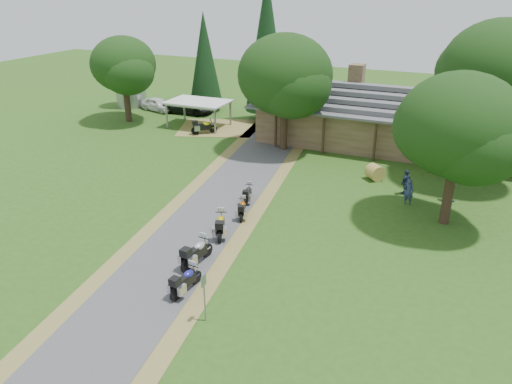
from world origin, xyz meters
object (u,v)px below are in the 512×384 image
at_px(lodge, 387,115).
at_px(motorcycle_row_c, 221,224).
at_px(hay_bale, 375,172).
at_px(motorcycle_row_e, 248,193).
at_px(motorcycle_carport_a, 204,126).
at_px(silo, 129,76).
at_px(carport, 199,114).
at_px(car_dark_suv, 188,103).
at_px(motorcycle_row_a, 186,279).
at_px(motorcycle_row_b, 197,251).
at_px(car_white_sedan, 158,103).
at_px(motorcycle_row_d, 242,208).

xyz_separation_m(lodge, motorcycle_row_c, (-5.04, -19.78, -1.77)).
xyz_separation_m(motorcycle_row_c, hay_bale, (5.92, 11.45, -0.15)).
bearing_deg(motorcycle_row_e, motorcycle_carport_a, 26.21).
bearing_deg(silo, motorcycle_row_e, -38.70).
distance_m(lodge, carport, 16.93).
bearing_deg(car_dark_suv, lodge, -98.27).
bearing_deg(motorcycle_row_a, motorcycle_row_b, 24.02).
xyz_separation_m(car_white_sedan, motorcycle_row_e, (18.11, -16.93, -0.28)).
height_order(carport, car_dark_suv, carport).
height_order(lodge, motorcycle_row_d, lodge).
bearing_deg(car_dark_suv, carport, -140.26).
xyz_separation_m(silo, motorcycle_row_b, (22.70, -25.20, -2.52)).
distance_m(silo, motorcycle_carport_a, 13.79).
xyz_separation_m(lodge, car_white_sedan, (-23.67, 1.75, -1.60)).
distance_m(motorcycle_row_a, hay_bale, 17.43).
distance_m(silo, motorcycle_row_e, 28.13).
bearing_deg(car_white_sedan, motorcycle_carport_a, -106.54).
distance_m(carport, car_white_sedan, 7.66).
relative_size(car_dark_suv, motorcycle_row_a, 3.00).
xyz_separation_m(lodge, motorcycle_row_b, (-4.71, -22.86, -1.74)).
height_order(motorcycle_row_a, hay_bale, motorcycle_row_a).
xyz_separation_m(lodge, silo, (-27.41, 2.34, 0.78)).
xyz_separation_m(car_dark_suv, hay_bale, (21.11, -10.53, -0.54)).
xyz_separation_m(motorcycle_row_c, motorcycle_row_d, (0.09, 2.53, -0.11)).
relative_size(motorcycle_row_c, motorcycle_row_e, 1.20).
xyz_separation_m(carport, car_dark_suv, (-3.43, 3.84, -0.12)).
bearing_deg(silo, motorcycle_carport_a, -25.68).
bearing_deg(motorcycle_row_d, motorcycle_row_a, 167.30).
height_order(silo, car_dark_suv, silo).
xyz_separation_m(motorcycle_row_a, motorcycle_carport_a, (-11.21, 21.53, 0.06)).
bearing_deg(silo, hay_bale, -20.66).
bearing_deg(motorcycle_row_a, motorcycle_row_d, 12.80).
xyz_separation_m(car_white_sedan, motorcycle_row_d, (18.72, -19.01, -0.28)).
height_order(car_dark_suv, hay_bale, car_dark_suv).
xyz_separation_m(car_dark_suv, motorcycle_row_e, (14.68, -17.38, -0.50)).
bearing_deg(carport, motorcycle_row_c, -58.05).
height_order(car_dark_suv, motorcycle_row_e, car_dark_suv).
xyz_separation_m(motorcycle_row_a, motorcycle_row_e, (-1.57, 9.89, -0.07)).
relative_size(lodge, motorcycle_carport_a, 10.36).
bearing_deg(motorcycle_row_c, lodge, -37.73).
bearing_deg(carport, motorcycle_row_b, -61.34).
height_order(silo, carport, silo).
height_order(lodge, car_white_sedan, lodge).
xyz_separation_m(lodge, car_dark_suv, (-20.23, 2.20, -1.37)).
height_order(lodge, motorcycle_row_a, lodge).
height_order(motorcycle_row_b, motorcycle_carport_a, motorcycle_row_b).
height_order(carport, motorcycle_row_d, carport).
height_order(motorcycle_carport_a, hay_bale, motorcycle_carport_a).
relative_size(lodge, carport, 3.89).
height_order(car_dark_suv, motorcycle_row_b, car_dark_suv).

